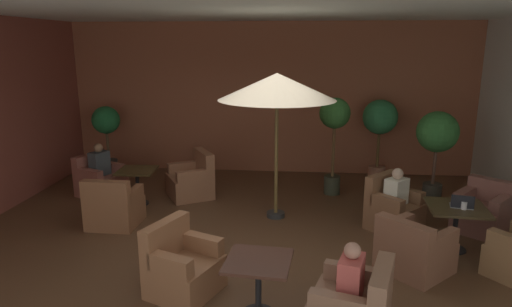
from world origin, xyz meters
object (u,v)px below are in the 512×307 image
cafe_table_front_left (456,215)px  cafe_table_front_right (137,178)px  potted_tree_mid_left (107,129)px  patron_with_friend (351,275)px  armchair_front_right_north (100,180)px  armchair_mid_center_north (182,267)px  open_laptop (462,204)px  armchair_front_left_west (483,212)px  patio_umbrella_tall_red (277,87)px  potted_tree_mid_right (380,122)px  armchair_front_left_east (414,251)px  potted_tree_left_corner (437,138)px  patron_blue_shirt (396,189)px  armchair_front_right_south (192,181)px  potted_tree_right_corner (334,125)px  armchair_front_left_north (393,210)px  armchair_front_right_east (114,208)px  iced_drink_cup (464,206)px  cafe_table_mid_center (258,273)px  patron_by_window (99,162)px

cafe_table_front_left → cafe_table_front_right: size_ratio=1.22×
potted_tree_mid_left → patron_with_friend: 7.27m
armchair_front_right_north → cafe_table_front_left: bearing=-17.1°
armchair_mid_center_north → open_laptop: bearing=21.5°
armchair_front_left_west → potted_tree_mid_left: size_ratio=0.65×
patio_umbrella_tall_red → potted_tree_mid_right: bearing=48.8°
armchair_front_left_east → potted_tree_left_corner: size_ratio=0.64×
cafe_table_front_left → patron_blue_shirt: size_ratio=1.45×
armchair_front_right_south → potted_tree_left_corner: (4.65, 0.13, 0.93)m
armchair_front_left_east → armchair_mid_center_north: bearing=-165.2°
cafe_table_front_right → patron_blue_shirt: 4.65m
potted_tree_mid_right → potted_tree_right_corner: size_ratio=0.92×
patio_umbrella_tall_red → potted_tree_mid_left: size_ratio=1.55×
cafe_table_front_right → patron_blue_shirt: (4.58, -0.76, 0.18)m
armchair_front_right_south → potted_tree_mid_right: 4.23m
armchair_front_right_north → potted_tree_mid_right: size_ratio=0.56×
potted_tree_right_corner → patron_with_friend: bearing=-91.8°
armchair_front_left_west → cafe_table_front_right: 6.03m
patron_with_friend → armchair_front_right_south: bearing=122.1°
armchair_front_right_south → patron_with_friend: 4.96m
potted_tree_mid_right → armchair_front_right_north: bearing=-164.5°
armchair_front_left_north → patron_with_friend: bearing=-108.9°
potted_tree_left_corner → patron_blue_shirt: potted_tree_left_corner is taller
armchair_front_right_south → patron_blue_shirt: bearing=-19.4°
cafe_table_front_left → potted_tree_right_corner: (-1.61, 2.43, 0.87)m
armchair_front_right_east → iced_drink_cup: armchair_front_right_east is taller
cafe_table_front_right → open_laptop: 5.56m
armchair_mid_center_north → patio_umbrella_tall_red: bearing=68.6°
armchair_front_left_north → patron_with_friend: (-1.00, -2.93, 0.38)m
potted_tree_mid_right → potted_tree_right_corner: 1.51m
armchair_mid_center_north → patio_umbrella_tall_red: patio_umbrella_tall_red is taller
armchair_front_left_west → cafe_table_mid_center: size_ratio=1.37×
patron_by_window → armchair_front_left_west: bearing=-9.2°
armchair_front_left_north → armchair_front_left_east: bearing=-90.3°
patron_with_friend → potted_tree_mid_left: bearing=131.9°
armchair_mid_center_north → patio_umbrella_tall_red: size_ratio=0.40×
armchair_front_right_east → potted_tree_left_corner: 5.93m
patron_with_friend → patron_by_window: bearing=137.4°
potted_tree_mid_right → iced_drink_cup: potted_tree_mid_right is taller
potted_tree_left_corner → open_laptop: bearing=-95.9°
armchair_front_right_east → armchair_mid_center_north: 2.52m
cafe_table_front_left → potted_tree_mid_right: size_ratio=0.48×
cafe_table_front_left → armchair_front_right_east: size_ratio=1.01×
patio_umbrella_tall_red → potted_tree_right_corner: 1.92m
armchair_mid_center_north → armchair_front_left_north: bearing=37.2°
armchair_front_left_east → iced_drink_cup: size_ratio=10.12×
potted_tree_left_corner → potted_tree_mid_left: potted_tree_left_corner is taller
armchair_front_left_north → armchair_mid_center_north: 3.69m
armchair_front_left_north → patron_blue_shirt: patron_blue_shirt is taller
armchair_front_right_south → open_laptop: bearing=-24.6°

